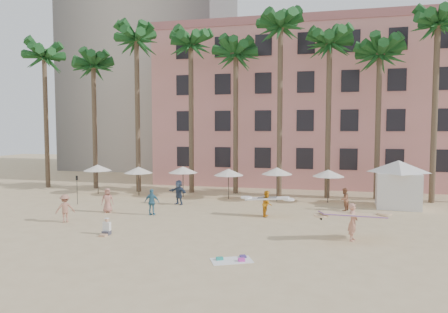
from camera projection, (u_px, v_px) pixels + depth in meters
name	position (u px, v px, depth m)	size (l,w,h in m)	color
ground	(196.00, 241.00, 20.78)	(120.00, 120.00, 0.00)	#D1B789
pink_hotel	(325.00, 109.00, 43.94)	(35.00, 14.00, 16.00)	pink
grey_tower	(154.00, 1.00, 60.00)	(22.00, 18.00, 50.00)	#A89E8E
palm_row	(252.00, 46.00, 34.35)	(44.40, 5.40, 16.30)	brown
umbrella_row	(205.00, 171.00, 33.44)	(22.50, 2.70, 2.73)	#332B23
cabana	(398.00, 180.00, 29.55)	(4.92, 4.92, 3.50)	silver
beach_towel	(233.00, 260.00, 17.68)	(2.05, 1.67, 0.14)	white
carrier_yellow	(353.00, 220.00, 20.76)	(3.52, 1.91, 1.96)	tan
carrier_white	(267.00, 203.00, 26.47)	(2.88, 0.89, 1.73)	orange
beachgoers	(166.00, 199.00, 28.05)	(18.35, 8.62, 1.90)	#AC715C
paddle	(77.00, 186.00, 30.71)	(0.18, 0.04, 2.23)	black
seated_man	(106.00, 229.00, 21.92)	(0.41, 0.71, 0.92)	#3F3F4C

